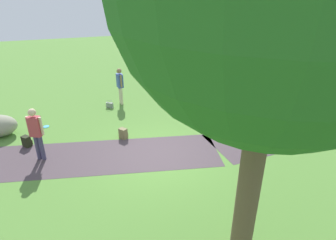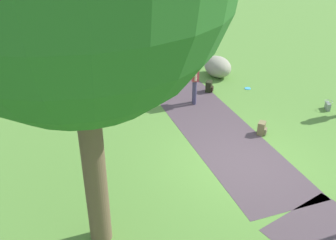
# 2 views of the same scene
# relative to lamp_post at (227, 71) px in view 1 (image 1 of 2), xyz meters

# --- Properties ---
(ground_plane) EXTENTS (48.00, 48.00, 0.00)m
(ground_plane) POSITION_rel_lamp_post_xyz_m (3.42, 2.13, -2.04)
(ground_plane) COLOR #548436
(footpath_segment_near) EXTENTS (8.15, 2.81, 0.01)m
(footpath_segment_near) POSITION_rel_lamp_post_xyz_m (-2.59, 1.91, -2.04)
(footpath_segment_near) COLOR #483B42
(footpath_segment_near) RESTS_ON ground
(footpath_segment_mid) EXTENTS (8.26, 3.56, 0.01)m
(footpath_segment_mid) POSITION_rel_lamp_post_xyz_m (5.33, 1.52, -2.04)
(footpath_segment_mid) COLOR #483B42
(footpath_segment_mid) RESTS_ON ground
(lamp_post) EXTENTS (0.28, 0.28, 3.29)m
(lamp_post) POSITION_rel_lamp_post_xyz_m (0.00, 0.00, 0.00)
(lamp_post) COLOR black
(lamp_post) RESTS_ON ground
(woman_with_handbag) EXTENTS (0.29, 0.52, 1.72)m
(woman_with_handbag) POSITION_rel_lamp_post_xyz_m (3.87, -2.83, -1.05)
(woman_with_handbag) COLOR beige
(woman_with_handbag) RESTS_ON ground
(man_near_boulder) EXTENTS (0.47, 0.38, 1.80)m
(man_near_boulder) POSITION_rel_lamp_post_xyz_m (7.13, 1.10, -0.99)
(man_near_boulder) COLOR #423D5F
(man_near_boulder) RESTS_ON ground
(handbag_on_grass) EXTENTS (0.38, 0.38, 0.31)m
(handbag_on_grass) POSITION_rel_lamp_post_xyz_m (4.45, -2.54, -1.90)
(handbag_on_grass) COLOR gray
(handbag_on_grass) RESTS_ON ground
(backpack_by_boulder) EXTENTS (0.35, 0.35, 0.40)m
(backpack_by_boulder) POSITION_rel_lamp_post_xyz_m (7.67, 0.08, -1.85)
(backpack_by_boulder) COLOR black
(backpack_by_boulder) RESTS_ON ground
(spare_backpack_on_lawn) EXTENTS (0.35, 0.35, 0.40)m
(spare_backpack_on_lawn) POSITION_rel_lamp_post_xyz_m (4.33, 0.52, -1.85)
(spare_backpack_on_lawn) COLOR olive
(spare_backpack_on_lawn) RESTS_ON ground
(frisbee_on_grass) EXTENTS (0.23, 0.23, 0.02)m
(frisbee_on_grass) POSITION_rel_lamp_post_xyz_m (7.14, -1.34, -2.03)
(frisbee_on_grass) COLOR #3CA4D2
(frisbee_on_grass) RESTS_ON ground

